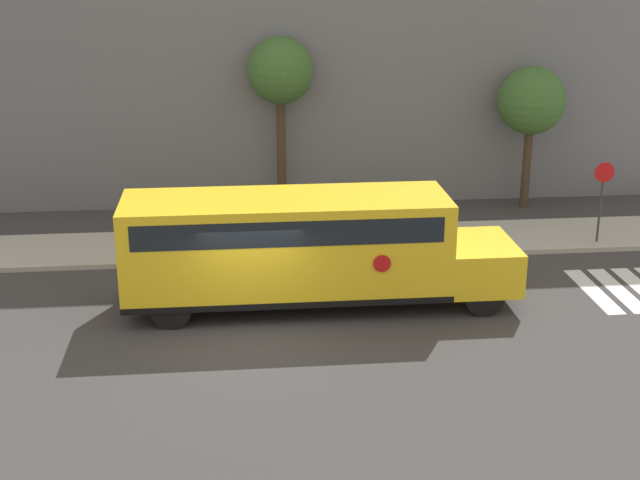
{
  "coord_description": "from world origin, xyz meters",
  "views": [
    {
      "loc": [
        -0.32,
        -19.59,
        9.17
      ],
      "look_at": [
        1.85,
        2.32,
        1.61
      ],
      "focal_mm": 50.0,
      "sensor_mm": 36.0,
      "label": 1
    }
  ],
  "objects_px": {
    "tree_far_sidewalk": "(531,102)",
    "stop_sign": "(602,193)",
    "school_bus": "(301,244)",
    "tree_near_sidewalk": "(280,73)"
  },
  "relations": [
    {
      "from": "school_bus",
      "to": "stop_sign",
      "type": "bearing_deg",
      "value": 21.48
    },
    {
      "from": "stop_sign",
      "to": "tree_far_sidewalk",
      "type": "relative_size",
      "value": 0.54
    },
    {
      "from": "school_bus",
      "to": "tree_near_sidewalk",
      "type": "relative_size",
      "value": 1.68
    },
    {
      "from": "school_bus",
      "to": "tree_near_sidewalk",
      "type": "bearing_deg",
      "value": 89.98
    },
    {
      "from": "school_bus",
      "to": "stop_sign",
      "type": "relative_size",
      "value": 3.75
    },
    {
      "from": "school_bus",
      "to": "tree_far_sidewalk",
      "type": "xyz_separation_m",
      "value": [
        8.58,
        8.12,
        2.06
      ]
    },
    {
      "from": "school_bus",
      "to": "tree_near_sidewalk",
      "type": "distance_m",
      "value": 9.18
    },
    {
      "from": "stop_sign",
      "to": "tree_near_sidewalk",
      "type": "height_order",
      "value": "tree_near_sidewalk"
    },
    {
      "from": "tree_near_sidewalk",
      "to": "school_bus",
      "type": "bearing_deg",
      "value": -90.02
    },
    {
      "from": "tree_far_sidewalk",
      "to": "stop_sign",
      "type": "bearing_deg",
      "value": -78.15
    }
  ]
}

